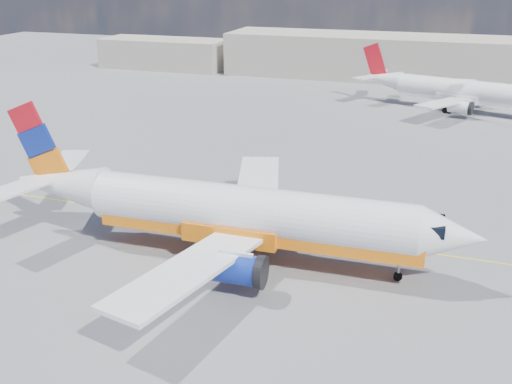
% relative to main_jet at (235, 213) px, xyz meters
% --- Properties ---
extents(ground, '(240.00, 240.00, 0.00)m').
position_rel_main_jet_xyz_m(ground, '(1.70, 2.23, -3.65)').
color(ground, slate).
rests_on(ground, ground).
extents(taxi_line, '(70.00, 0.15, 0.01)m').
position_rel_main_jet_xyz_m(taxi_line, '(1.70, 5.23, -3.64)').
color(taxi_line, yellow).
rests_on(taxi_line, ground).
extents(terminal_main, '(70.00, 14.00, 8.00)m').
position_rel_main_jet_xyz_m(terminal_main, '(6.70, 77.23, 0.35)').
color(terminal_main, '#B4AC9B').
rests_on(terminal_main, ground).
extents(terminal_annex, '(26.00, 10.00, 6.00)m').
position_rel_main_jet_xyz_m(terminal_annex, '(-43.30, 74.23, -0.65)').
color(terminal_annex, '#B4AC9B').
rests_on(terminal_annex, ground).
extents(main_jet, '(36.12, 28.57, 10.95)m').
position_rel_main_jet_xyz_m(main_jet, '(0.00, 0.00, 0.00)').
color(main_jet, white).
rests_on(main_jet, ground).
extents(second_jet, '(30.28, 23.13, 9.15)m').
position_rel_main_jet_xyz_m(second_jet, '(15.73, 53.42, -0.60)').
color(second_jet, white).
rests_on(second_jet, ground).
extents(traffic_cone, '(0.37, 0.37, 0.52)m').
position_rel_main_jet_xyz_m(traffic_cone, '(-5.44, -6.84, -3.40)').
color(traffic_cone, white).
rests_on(traffic_cone, ground).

